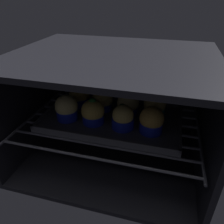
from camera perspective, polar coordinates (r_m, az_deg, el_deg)
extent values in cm
cube|color=black|center=(80.31, 0.13, -10.88)|extent=(59.00, 47.00, 1.50)
cube|color=black|center=(63.11, 0.17, 14.31)|extent=(59.00, 47.00, 1.50)
cube|color=black|center=(89.94, 3.95, 7.14)|extent=(59.00, 1.50, 34.00)
cube|color=black|center=(81.44, -19.81, 2.80)|extent=(1.50, 47.00, 34.00)
cube|color=black|center=(69.45, 23.75, -2.92)|extent=(1.50, 47.00, 34.00)
cylinder|color=#51515B|center=(57.27, -4.91, -11.97)|extent=(54.00, 0.80, 0.80)
cylinder|color=#51515B|center=(61.16, -3.20, -8.71)|extent=(54.00, 0.80, 0.80)
cylinder|color=#51515B|center=(65.26, -1.72, -5.85)|extent=(54.00, 0.80, 0.80)
cylinder|color=#51515B|center=(69.55, -0.43, -3.32)|extent=(54.00, 0.80, 0.80)
cylinder|color=#51515B|center=(73.99, 0.69, -1.10)|extent=(54.00, 0.80, 0.80)
cylinder|color=#51515B|center=(78.56, 1.69, 0.87)|extent=(54.00, 0.80, 0.80)
cylinder|color=#51515B|center=(83.23, 2.58, 2.63)|extent=(54.00, 0.80, 0.80)
cylinder|color=#51515B|center=(87.98, 3.37, 4.19)|extent=(54.00, 0.80, 0.80)
cylinder|color=#51515B|center=(82.03, -18.39, 0.56)|extent=(0.80, 42.00, 0.80)
cylinder|color=#51515B|center=(70.91, 21.81, -5.06)|extent=(0.80, 42.00, 0.80)
cube|color=#4C4C51|center=(70.65, 0.00, -1.78)|extent=(43.26, 25.60, 1.20)
cube|color=#4C4C51|center=(60.22, -3.11, -6.88)|extent=(43.26, 0.80, 1.00)
cube|color=#4C4C51|center=(80.64, 2.31, 3.36)|extent=(43.26, 0.80, 1.00)
cube|color=#4C4C51|center=(77.66, -15.30, 1.13)|extent=(0.80, 25.60, 1.00)
cube|color=#4C4C51|center=(68.51, 17.43, -3.36)|extent=(0.80, 25.60, 1.00)
cylinder|color=#1928B7|center=(70.30, -11.64, -0.54)|extent=(6.62, 6.62, 3.23)
sphere|color=#E0CC7A|center=(68.90, -11.88, 1.55)|extent=(7.11, 7.11, 7.11)
sphere|color=#1E6023|center=(68.25, -12.78, 3.18)|extent=(2.50, 2.50, 2.50)
cylinder|color=#1928B7|center=(67.19, -4.93, -1.51)|extent=(6.62, 6.62, 3.23)
sphere|color=gold|center=(65.94, -5.02, 0.31)|extent=(7.11, 7.11, 7.11)
sphere|color=#1E6023|center=(64.70, -5.08, 2.61)|extent=(2.58, 2.58, 2.58)
cylinder|color=#1928B7|center=(64.66, 2.85, -2.80)|extent=(6.62, 6.62, 3.23)
sphere|color=#DBBC60|center=(63.33, 2.90, -0.87)|extent=(6.31, 6.31, 6.31)
sphere|color=#19511E|center=(63.38, 2.72, 1.11)|extent=(2.41, 2.41, 2.41)
cylinder|color=#1928B7|center=(63.77, 10.17, -3.82)|extent=(6.62, 6.62, 3.23)
sphere|color=gold|center=(62.28, 10.40, -1.67)|extent=(7.00, 7.00, 7.00)
cylinder|color=#1928B7|center=(77.43, -8.47, 2.77)|extent=(6.62, 6.62, 3.23)
sphere|color=gold|center=(76.23, -8.62, 4.61)|extent=(6.99, 6.99, 6.99)
sphere|color=#28702D|center=(76.27, -8.08, 6.28)|extent=(1.92, 1.92, 1.92)
cylinder|color=#1928B7|center=(74.57, -2.46, 1.97)|extent=(6.62, 6.62, 3.23)
sphere|color=#DBBC60|center=(73.57, -2.50, 3.48)|extent=(7.14, 7.14, 7.14)
sphere|color=#19511E|center=(73.32, -2.04, 5.32)|extent=(2.31, 2.31, 2.31)
cylinder|color=#1928B7|center=(72.23, 4.15, 0.93)|extent=(6.62, 6.62, 3.23)
sphere|color=#E0CC7A|center=(71.19, 4.22, 2.48)|extent=(7.22, 7.22, 7.22)
cylinder|color=#0C8C84|center=(71.44, 10.95, 0.06)|extent=(6.62, 6.62, 3.23)
sphere|color=#DBBC60|center=(70.10, 11.17, 2.06)|extent=(7.12, 7.12, 7.12)
sphere|color=#28702D|center=(69.30, 12.13, 3.57)|extent=(2.57, 2.57, 2.57)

